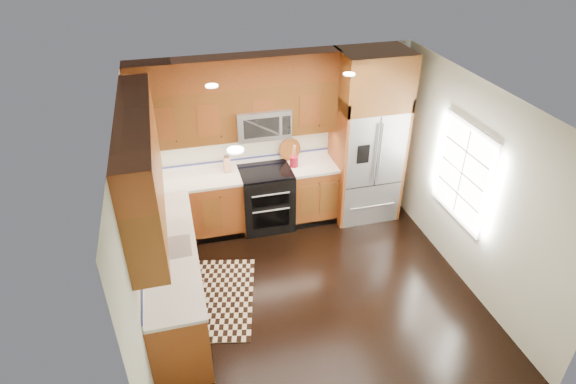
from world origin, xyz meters
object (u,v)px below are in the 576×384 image
object	(u,v)px
refrigerator	(368,138)
utensil_crock	(294,159)
rug	(218,297)
range	(266,198)
knife_block	(227,164)

from	to	relation	value
refrigerator	utensil_crock	distance (m)	1.14
rug	range	bearing A→B (deg)	69.25
range	rug	xyz separation A→B (m)	(-0.95, -1.42, -0.46)
range	refrigerator	distance (m)	1.76
rug	knife_block	size ratio (longest dim) A/B	5.67
refrigerator	range	bearing A→B (deg)	178.60
rug	utensil_crock	size ratio (longest dim) A/B	4.25
refrigerator	utensil_crock	xyz separation A→B (m)	(-1.11, 0.08, -0.25)
rug	refrigerator	bearing A→B (deg)	41.97
refrigerator	rug	size ratio (longest dim) A/B	1.78
knife_block	utensil_crock	bearing A→B (deg)	-7.18
range	rug	size ratio (longest dim) A/B	0.65
knife_block	utensil_crock	distance (m)	0.98
knife_block	range	bearing A→B (deg)	-16.69
refrigerator	rug	distance (m)	3.14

